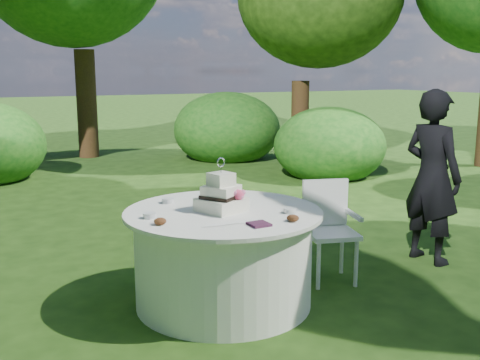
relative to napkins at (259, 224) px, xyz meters
name	(u,v)px	position (x,y,z in m)	size (l,w,h in m)	color
ground	(224,303)	(-0.03, 0.51, -0.78)	(80.00, 80.00, 0.00)	#1B380F
napkins	(259,224)	(0.00, 0.00, 0.00)	(0.14, 0.14, 0.02)	#431D37
feather_plume	(231,223)	(-0.15, 0.14, 0.00)	(0.48, 0.07, 0.01)	white
guest	(432,177)	(2.22, 0.49, 0.06)	(0.61, 0.40, 1.69)	black
table	(223,257)	(-0.03, 0.51, -0.39)	(1.56, 1.56, 0.77)	white
cake	(222,197)	(-0.04, 0.51, 0.10)	(0.40, 0.40, 0.43)	white
chair	(329,223)	(1.05, 0.57, -0.26)	(0.53, 0.53, 0.89)	white
votives	(202,209)	(-0.18, 0.57, 0.01)	(1.11, 0.86, 0.04)	silver
petal_cups	(230,209)	(-0.01, 0.43, 0.02)	(1.02, 1.08, 0.05)	#562D16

